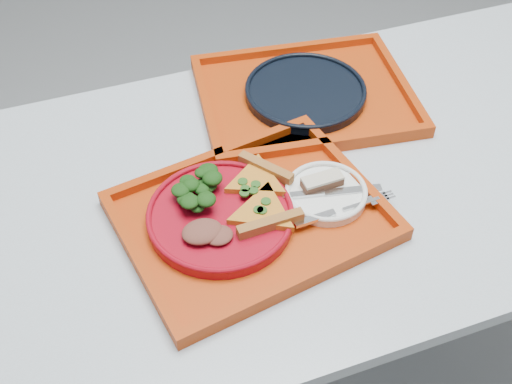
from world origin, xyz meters
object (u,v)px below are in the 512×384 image
tray_far (305,98)px  dessert_bar (322,181)px  tray_main (252,219)px  navy_plate (305,93)px  dinner_plate (220,217)px

tray_far → dessert_bar: dessert_bar is taller
tray_main → tray_far: size_ratio=1.00×
navy_plate → tray_main: bearing=-128.0°
tray_main → navy_plate: (0.23, 0.29, 0.01)m
navy_plate → dessert_bar: size_ratio=3.39×
tray_main → dinner_plate: size_ratio=1.73×
tray_far → dinner_plate: size_ratio=1.73×
tray_main → dessert_bar: dessert_bar is taller
dessert_bar → tray_far: bearing=71.3°
tray_far → navy_plate: bearing=0.0°
tray_main → dinner_plate: dinner_plate is taller
navy_plate → dessert_bar: 0.28m
tray_far → dessert_bar: bearing=-99.1°
tray_main → dessert_bar: size_ratio=5.87×
navy_plate → dessert_bar: bearing=-106.7°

